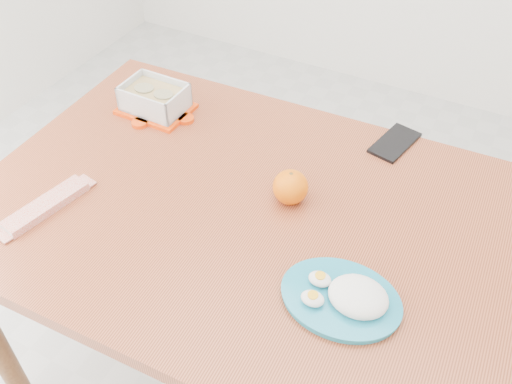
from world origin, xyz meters
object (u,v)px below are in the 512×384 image
at_px(food_container, 155,99).
at_px(smartphone, 395,143).
at_px(rice_plate, 346,296).
at_px(dining_table, 256,235).
at_px(orange_fruit, 290,187).

bearing_deg(food_container, smartphone, 15.22).
bearing_deg(food_container, rice_plate, -26.69).
bearing_deg(dining_table, orange_fruit, 50.10).
bearing_deg(smartphone, food_container, -153.50).
bearing_deg(smartphone, rice_plate, -70.56).
relative_size(rice_plate, smartphone, 1.60).
xyz_separation_m(orange_fruit, smartphone, (0.16, 0.33, -0.04)).
height_order(food_container, orange_fruit, orange_fruit).
height_order(orange_fruit, smartphone, orange_fruit).
bearing_deg(dining_table, food_container, 151.08).
relative_size(dining_table, food_container, 6.97).
xyz_separation_m(dining_table, smartphone, (0.21, 0.40, 0.09)).
height_order(dining_table, food_container, food_container).
height_order(dining_table, smartphone, smartphone).
bearing_deg(smartphone, orange_fruit, -103.50).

